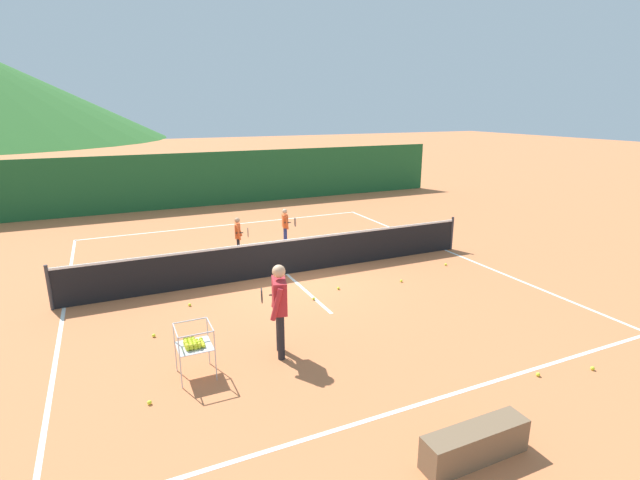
# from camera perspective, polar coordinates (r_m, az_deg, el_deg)

# --- Properties ---
(ground_plane) EXTENTS (120.00, 120.00, 0.00)m
(ground_plane) POSITION_cam_1_polar(r_m,az_deg,el_deg) (12.83, -4.07, -4.14)
(ground_plane) COLOR #C67042
(line_baseline_near) EXTENTS (10.72, 0.08, 0.01)m
(line_baseline_near) POSITION_cam_1_polar(r_m,az_deg,el_deg) (7.85, 13.30, -18.42)
(line_baseline_near) COLOR white
(line_baseline_near) RESTS_ON ground
(line_baseline_far) EXTENTS (10.72, 0.08, 0.01)m
(line_baseline_far) POSITION_cam_1_polar(r_m,az_deg,el_deg) (18.46, -10.82, 1.85)
(line_baseline_far) COLOR white
(line_baseline_far) RESTS_ON ground
(line_sideline_west) EXTENTS (0.08, 12.43, 0.01)m
(line_sideline_west) POSITION_cam_1_polar(r_m,az_deg,el_deg) (12.18, -28.60, -7.22)
(line_sideline_west) COLOR white
(line_sideline_west) RESTS_ON ground
(line_sideline_east) EXTENTS (0.08, 12.43, 0.01)m
(line_sideline_east) POSITION_cam_1_polar(r_m,az_deg,el_deg) (15.43, 14.90, -1.17)
(line_sideline_east) COLOR white
(line_sideline_east) RESTS_ON ground
(line_service_center) EXTENTS (0.08, 5.60, 0.01)m
(line_service_center) POSITION_cam_1_polar(r_m,az_deg,el_deg) (12.82, -4.07, -4.12)
(line_service_center) COLOR white
(line_service_center) RESTS_ON ground
(tennis_net) EXTENTS (11.25, 0.08, 1.05)m
(tennis_net) POSITION_cam_1_polar(r_m,az_deg,el_deg) (12.66, -4.12, -2.01)
(tennis_net) COLOR #333338
(tennis_net) RESTS_ON ground
(instructor) EXTENTS (0.45, 0.84, 1.73)m
(instructor) POSITION_cam_1_polar(r_m,az_deg,el_deg) (8.45, -4.99, -7.46)
(instructor) COLOR black
(instructor) RESTS_ON ground
(student_0) EXTENTS (0.41, 0.66, 1.21)m
(student_0) POSITION_cam_1_polar(r_m,az_deg,el_deg) (14.27, -9.87, 0.80)
(student_0) COLOR black
(student_0) RESTS_ON ground
(student_1) EXTENTS (0.41, 0.65, 1.20)m
(student_1) POSITION_cam_1_polar(r_m,az_deg,el_deg) (15.34, -4.19, 2.04)
(student_1) COLOR navy
(student_1) RESTS_ON ground
(ball_cart) EXTENTS (0.58, 0.58, 0.90)m
(ball_cart) POSITION_cam_1_polar(r_m,az_deg,el_deg) (8.23, -15.09, -12.06)
(ball_cart) COLOR #B7B7BC
(ball_cart) RESTS_ON ground
(tennis_ball_0) EXTENTS (0.07, 0.07, 0.07)m
(tennis_ball_0) POSITION_cam_1_polar(r_m,az_deg,el_deg) (11.20, -15.52, -7.57)
(tennis_ball_0) COLOR yellow
(tennis_ball_0) RESTS_ON ground
(tennis_ball_1) EXTENTS (0.07, 0.07, 0.07)m
(tennis_ball_1) POSITION_cam_1_polar(r_m,az_deg,el_deg) (12.39, 9.82, -4.90)
(tennis_ball_1) COLOR yellow
(tennis_ball_1) RESTS_ON ground
(tennis_ball_2) EXTENTS (0.07, 0.07, 0.07)m
(tennis_ball_2) POSITION_cam_1_polar(r_m,az_deg,el_deg) (11.13, -0.77, -7.11)
(tennis_ball_2) COLOR yellow
(tennis_ball_2) RESTS_ON ground
(tennis_ball_3) EXTENTS (0.07, 0.07, 0.07)m
(tennis_ball_3) POSITION_cam_1_polar(r_m,az_deg,el_deg) (13.92, 15.00, -2.88)
(tennis_ball_3) COLOR yellow
(tennis_ball_3) RESTS_ON ground
(tennis_ball_4) EXTENTS (0.07, 0.07, 0.07)m
(tennis_ball_4) POSITION_cam_1_polar(r_m,az_deg,el_deg) (8.01, -19.96, -18.02)
(tennis_ball_4) COLOR yellow
(tennis_ball_4) RESTS_ON ground
(tennis_ball_5) EXTENTS (0.07, 0.07, 0.07)m
(tennis_ball_5) POSITION_cam_1_polar(r_m,az_deg,el_deg) (11.74, 2.24, -5.86)
(tennis_ball_5) COLOR yellow
(tennis_ball_5) RESTS_ON ground
(tennis_ball_6) EXTENTS (0.07, 0.07, 0.07)m
(tennis_ball_6) POSITION_cam_1_polar(r_m,az_deg,el_deg) (9.01, 24.91, -14.56)
(tennis_ball_6) COLOR yellow
(tennis_ball_6) RESTS_ON ground
(tennis_ball_7) EXTENTS (0.07, 0.07, 0.07)m
(tennis_ball_7) POSITION_cam_1_polar(r_m,az_deg,el_deg) (9.61, 30.14, -13.30)
(tennis_ball_7) COLOR yellow
(tennis_ball_7) RESTS_ON ground
(tennis_ball_8) EXTENTS (0.07, 0.07, 0.07)m
(tennis_ball_8) POSITION_cam_1_polar(r_m,az_deg,el_deg) (9.34, -14.83, -12.41)
(tennis_ball_8) COLOR yellow
(tennis_ball_8) RESTS_ON ground
(tennis_ball_9) EXTENTS (0.07, 0.07, 0.07)m
(tennis_ball_9) POSITION_cam_1_polar(r_m,az_deg,el_deg) (10.00, -19.50, -10.85)
(tennis_ball_9) COLOR yellow
(tennis_ball_9) RESTS_ON ground
(windscreen_fence) EXTENTS (23.59, 0.08, 2.43)m
(windscreen_fence) POSITION_cam_1_polar(r_m,az_deg,el_deg) (22.05, -13.53, 7.16)
(windscreen_fence) COLOR #1E5B2D
(windscreen_fence) RESTS_ON ground
(courtside_bench) EXTENTS (1.50, 0.36, 0.46)m
(courtside_bench) POSITION_cam_1_polar(r_m,az_deg,el_deg) (6.83, 18.27, -22.39)
(courtside_bench) COLOR brown
(courtside_bench) RESTS_ON ground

